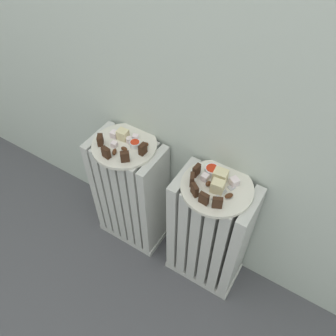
# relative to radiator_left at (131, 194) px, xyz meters

# --- Properties ---
(ground_plane) EXTENTS (6.00, 6.00, 0.00)m
(ground_plane) POSITION_rel_radiator_left_xyz_m (0.19, -0.28, -0.27)
(ground_plane) COLOR #4C4C51
(radiator_left) EXTENTS (0.29, 0.17, 0.55)m
(radiator_left) POSITION_rel_radiator_left_xyz_m (0.00, 0.00, 0.00)
(radiator_left) COLOR silver
(radiator_left) RESTS_ON ground_plane
(radiator_right) EXTENTS (0.29, 0.17, 0.55)m
(radiator_right) POSITION_rel_radiator_left_xyz_m (0.37, 0.00, 0.00)
(radiator_right) COLOR silver
(radiator_right) RESTS_ON ground_plane
(plate_left) EXTENTS (0.24, 0.24, 0.01)m
(plate_left) POSITION_rel_radiator_left_xyz_m (0.00, -0.00, 0.29)
(plate_left) COLOR silver
(plate_left) RESTS_ON radiator_left
(plate_right) EXTENTS (0.24, 0.24, 0.01)m
(plate_right) POSITION_rel_radiator_left_xyz_m (0.37, -0.00, 0.29)
(plate_right) COLOR silver
(plate_right) RESTS_ON radiator_right
(dark_cake_slice_left_0) EXTENTS (0.03, 0.03, 0.04)m
(dark_cake_slice_left_0) POSITION_rel_radiator_left_xyz_m (-0.07, -0.04, 0.31)
(dark_cake_slice_left_0) COLOR #382114
(dark_cake_slice_left_0) RESTS_ON plate_left
(dark_cake_slice_left_1) EXTENTS (0.03, 0.02, 0.04)m
(dark_cake_slice_left_1) POSITION_rel_radiator_left_xyz_m (-0.01, -0.08, 0.31)
(dark_cake_slice_left_1) COLOR #382114
(dark_cake_slice_left_1) RESTS_ON plate_left
(dark_cake_slice_left_2) EXTENTS (0.03, 0.03, 0.04)m
(dark_cake_slice_left_2) POSITION_rel_radiator_left_xyz_m (0.05, -0.06, 0.31)
(dark_cake_slice_left_2) COLOR #382114
(dark_cake_slice_left_2) RESTS_ON plate_left
(dark_cake_slice_left_3) EXTENTS (0.02, 0.03, 0.04)m
(dark_cake_slice_left_3) POSITION_rel_radiator_left_xyz_m (0.08, -0.00, 0.31)
(dark_cake_slice_left_3) COLOR #382114
(dark_cake_slice_left_3) RESTS_ON plate_left
(marble_cake_slice_left_0) EXTENTS (0.04, 0.03, 0.04)m
(marble_cake_slice_left_0) POSITION_rel_radiator_left_xyz_m (-0.02, 0.02, 0.31)
(marble_cake_slice_left_0) COLOR beige
(marble_cake_slice_left_0) RESTS_ON plate_left
(turkish_delight_left_0) EXTENTS (0.03, 0.03, 0.02)m
(turkish_delight_left_0) POSITION_rel_radiator_left_xyz_m (0.01, 0.02, 0.30)
(turkish_delight_left_0) COLOR white
(turkish_delight_left_0) RESTS_ON plate_left
(turkish_delight_left_1) EXTENTS (0.03, 0.03, 0.02)m
(turkish_delight_left_1) POSITION_rel_radiator_left_xyz_m (-0.05, 0.01, 0.30)
(turkish_delight_left_1) COLOR white
(turkish_delight_left_1) RESTS_ON plate_left
(turkish_delight_left_2) EXTENTS (0.02, 0.02, 0.02)m
(turkish_delight_left_2) POSITION_rel_radiator_left_xyz_m (-0.02, -0.03, 0.30)
(turkish_delight_left_2) COLOR white
(turkish_delight_left_2) RESTS_ON plate_left
(turkish_delight_left_3) EXTENTS (0.03, 0.03, 0.02)m
(turkish_delight_left_3) POSITION_rel_radiator_left_xyz_m (0.02, 0.04, 0.30)
(turkish_delight_left_3) COLOR white
(turkish_delight_left_3) RESTS_ON plate_left
(medjool_date_left_0) EXTENTS (0.03, 0.02, 0.02)m
(medjool_date_left_0) POSITION_rel_radiator_left_xyz_m (0.02, -0.03, 0.30)
(medjool_date_left_0) COLOR #4C2814
(medjool_date_left_0) RESTS_ON plate_left
(medjool_date_left_1) EXTENTS (0.03, 0.03, 0.01)m
(medjool_date_left_1) POSITION_rel_radiator_left_xyz_m (-0.00, -0.05, 0.30)
(medjool_date_left_1) COLOR #4C2814
(medjool_date_left_1) RESTS_ON plate_left
(medjool_date_left_2) EXTENTS (0.03, 0.03, 0.02)m
(medjool_date_left_2) POSITION_rel_radiator_left_xyz_m (0.07, 0.03, 0.30)
(medjool_date_left_2) COLOR #4C2814
(medjool_date_left_2) RESTS_ON plate_left
(jam_bowl_left) EXTENTS (0.04, 0.04, 0.02)m
(jam_bowl_left) POSITION_rel_radiator_left_xyz_m (0.04, 0.01, 0.30)
(jam_bowl_left) COLOR white
(jam_bowl_left) RESTS_ON plate_left
(dark_cake_slice_right_0) EXTENTS (0.02, 0.03, 0.04)m
(dark_cake_slice_right_0) POSITION_rel_radiator_left_xyz_m (0.29, 0.01, 0.31)
(dark_cake_slice_right_0) COLOR #382114
(dark_cake_slice_right_0) RESTS_ON plate_right
(dark_cake_slice_right_1) EXTENTS (0.03, 0.03, 0.04)m
(dark_cake_slice_right_1) POSITION_rel_radiator_left_xyz_m (0.30, -0.03, 0.31)
(dark_cake_slice_right_1) COLOR #382114
(dark_cake_slice_right_1) RESTS_ON plate_right
(dark_cake_slice_right_2) EXTENTS (0.03, 0.03, 0.04)m
(dark_cake_slice_right_2) POSITION_rel_radiator_left_xyz_m (0.32, -0.07, 0.31)
(dark_cake_slice_right_2) COLOR #382114
(dark_cake_slice_right_2) RESTS_ON plate_right
(dark_cake_slice_right_3) EXTENTS (0.03, 0.02, 0.04)m
(dark_cake_slice_right_3) POSITION_rel_radiator_left_xyz_m (0.36, -0.08, 0.31)
(dark_cake_slice_right_3) COLOR #382114
(dark_cake_slice_right_3) RESTS_ON plate_right
(dark_cake_slice_right_4) EXTENTS (0.03, 0.03, 0.04)m
(dark_cake_slice_right_4) POSITION_rel_radiator_left_xyz_m (0.41, -0.07, 0.31)
(dark_cake_slice_right_4) COLOR #382114
(dark_cake_slice_right_4) RESTS_ON plate_right
(marble_cake_slice_right_0) EXTENTS (0.04, 0.04, 0.04)m
(marble_cake_slice_right_0) POSITION_rel_radiator_left_xyz_m (0.38, -0.02, 0.31)
(marble_cake_slice_right_0) COLOR beige
(marble_cake_slice_right_0) RESTS_ON plate_right
(marble_cake_slice_right_1) EXTENTS (0.05, 0.04, 0.04)m
(marble_cake_slice_right_1) POSITION_rel_radiator_left_xyz_m (0.37, 0.03, 0.31)
(marble_cake_slice_right_1) COLOR beige
(marble_cake_slice_right_1) RESTS_ON plate_right
(turkish_delight_right_0) EXTENTS (0.04, 0.04, 0.03)m
(turkish_delight_right_0) POSITION_rel_radiator_left_xyz_m (0.41, 0.04, 0.30)
(turkish_delight_right_0) COLOR white
(turkish_delight_right_0) RESTS_ON plate_right
(turkish_delight_right_1) EXTENTS (0.02, 0.02, 0.02)m
(turkish_delight_right_1) POSITION_rel_radiator_left_xyz_m (0.32, 0.00, 0.30)
(turkish_delight_right_1) COLOR white
(turkish_delight_right_1) RESTS_ON plate_right
(medjool_date_right_0) EXTENTS (0.03, 0.03, 0.02)m
(medjool_date_right_0) POSITION_rel_radiator_left_xyz_m (0.36, 0.06, 0.30)
(medjool_date_right_0) COLOR #4C2814
(medjool_date_right_0) RESTS_ON plate_right
(medjool_date_right_1) EXTENTS (0.02, 0.03, 0.02)m
(medjool_date_right_1) POSITION_rel_radiator_left_xyz_m (0.34, -0.01, 0.30)
(medjool_date_right_1) COLOR #4C2814
(medjool_date_right_1) RESTS_ON plate_right
(medjool_date_right_2) EXTENTS (0.03, 0.03, 0.02)m
(medjool_date_right_2) POSITION_rel_radiator_left_xyz_m (0.42, -0.02, 0.30)
(medjool_date_right_2) COLOR #4C2814
(medjool_date_right_2) RESTS_ON plate_right
(jam_bowl_right) EXTENTS (0.05, 0.05, 0.02)m
(jam_bowl_right) POSITION_rel_radiator_left_xyz_m (0.33, 0.04, 0.30)
(jam_bowl_right) COLOR white
(jam_bowl_right) RESTS_ON plate_right
(fork) EXTENTS (0.05, 0.09, 0.00)m
(fork) POSITION_rel_radiator_left_xyz_m (0.40, -0.01, 0.29)
(fork) COLOR #B7B7BC
(fork) RESTS_ON plate_right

